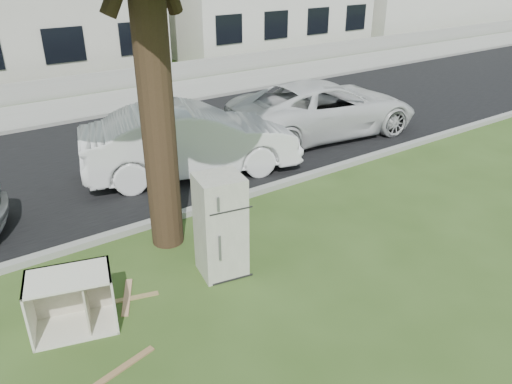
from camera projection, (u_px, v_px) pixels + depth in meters
ground at (244, 283)px, 7.61m from camera, size 120.00×120.00×0.00m
road at (106, 161)px, 12.04m from camera, size 120.00×7.00×0.01m
kerb_near at (172, 220)px, 9.42m from camera, size 120.00×0.18×0.12m
kerb_far at (64, 124)px, 14.66m from camera, size 120.00×0.18×0.12m
sidewalk at (51, 112)px, 15.73m from camera, size 120.00×2.80×0.01m
low_wall at (36, 91)px, 16.76m from camera, size 120.00×0.15×0.70m
fridge at (221, 226)px, 7.56m from camera, size 0.78×0.74×1.64m
cabinet at (72, 302)px, 6.55m from camera, size 1.21×0.93×0.83m
plank_a at (117, 372)px, 6.00m from camera, size 1.07×0.35×0.02m
plank_b at (129, 299)px, 7.26m from camera, size 0.86×0.32×0.02m
plank_c at (127, 297)px, 7.30m from camera, size 0.46×0.82×0.02m
car_center at (191, 140)px, 11.10m from camera, size 5.05×2.91×1.57m
car_right at (325, 108)px, 13.57m from camera, size 5.54×3.08×1.46m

